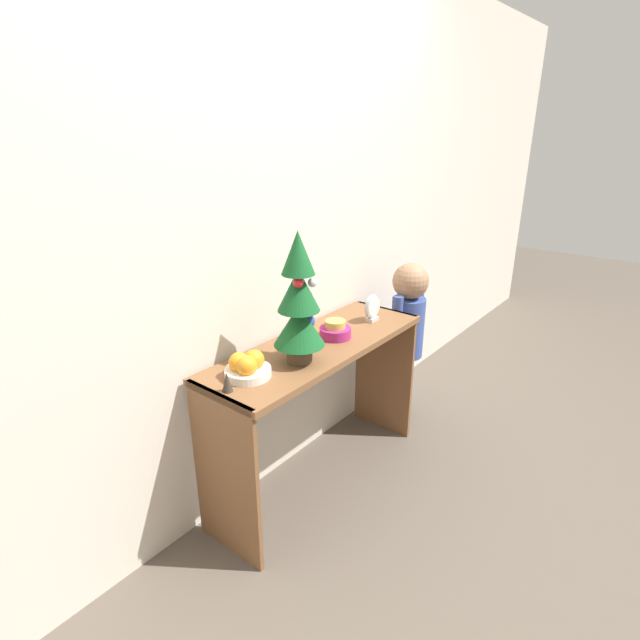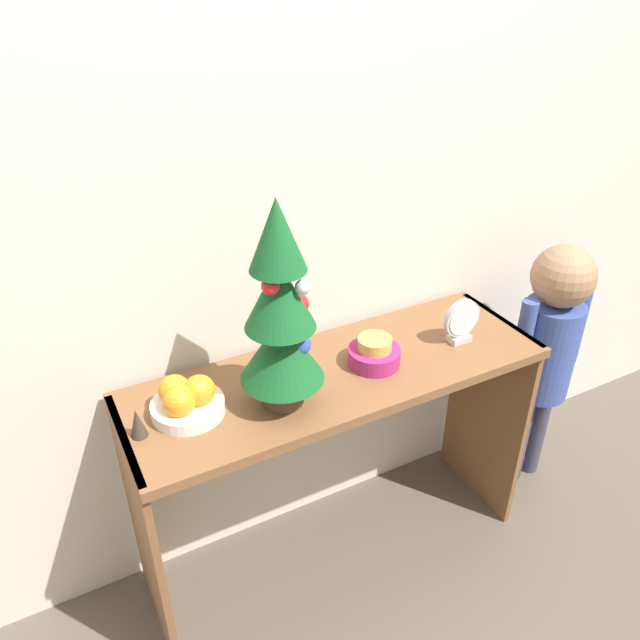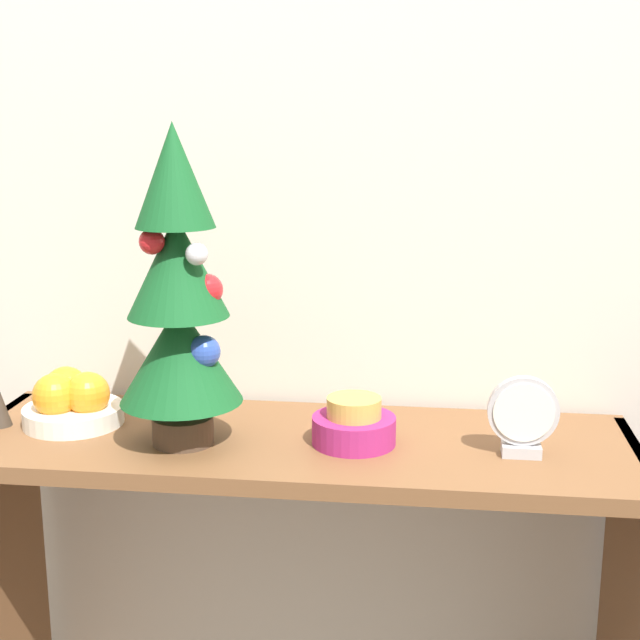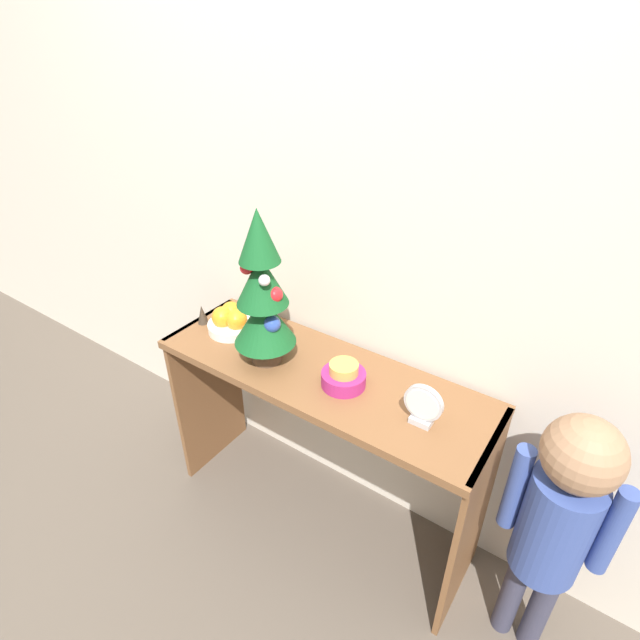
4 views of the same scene
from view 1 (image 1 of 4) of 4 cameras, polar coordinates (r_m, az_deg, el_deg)
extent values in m
plane|color=brown|center=(2.61, 3.54, -19.13)|extent=(12.00, 12.00, 0.00)
cube|color=beige|center=(2.31, -5.04, 10.28)|extent=(7.00, 0.05, 2.50)
cube|color=brown|center=(2.31, -0.15, -3.02)|extent=(1.22, 0.40, 0.03)
cube|color=brown|center=(2.13, -10.73, -17.15)|extent=(0.02, 0.37, 0.75)
cube|color=brown|center=(2.91, 7.27, -5.67)|extent=(0.02, 0.37, 0.75)
cylinder|color=#4C3828|center=(2.12, -2.35, -4.11)|extent=(0.11, 0.11, 0.05)
cylinder|color=brown|center=(2.11, -2.37, -3.01)|extent=(0.02, 0.02, 0.04)
cone|color=#145123|center=(2.07, -2.41, -0.57)|extent=(0.22, 0.22, 0.18)
cone|color=#145123|center=(2.02, -2.47, 3.47)|extent=(0.18, 0.18, 0.18)
cone|color=#145123|center=(1.97, -2.54, 7.71)|extent=(0.14, 0.14, 0.18)
sphere|color=red|center=(1.96, -2.50, 4.33)|extent=(0.04, 0.04, 0.04)
sphere|color=silver|center=(2.02, -0.89, 4.30)|extent=(0.04, 0.04, 0.04)
sphere|color=#2D4CA8|center=(2.09, -1.35, -0.12)|extent=(0.06, 0.06, 0.06)
sphere|color=red|center=(2.07, -1.62, 2.75)|extent=(0.06, 0.06, 0.06)
cylinder|color=silver|center=(2.02, -8.24, -5.95)|extent=(0.19, 0.19, 0.03)
sphere|color=orange|center=(2.02, -7.53, -4.53)|extent=(0.08, 0.08, 0.08)
sphere|color=orange|center=(2.01, -9.24, -4.82)|extent=(0.08, 0.08, 0.08)
sphere|color=orange|center=(1.97, -8.35, -5.22)|extent=(0.08, 0.08, 0.08)
cylinder|color=#9E2366|center=(2.36, 1.76, -1.43)|extent=(0.15, 0.15, 0.05)
cylinder|color=gold|center=(2.34, 1.77, -0.46)|extent=(0.10, 0.10, 0.04)
cube|color=#B2B2B7|center=(2.58, 5.97, 0.12)|extent=(0.07, 0.04, 0.02)
cylinder|color=#B2B2B7|center=(2.55, 6.03, 1.59)|extent=(0.12, 0.02, 0.12)
cylinder|color=white|center=(2.55, 6.22, 1.54)|extent=(0.10, 0.00, 0.10)
cone|color=#382D23|center=(1.92, -10.57, -6.97)|extent=(0.04, 0.04, 0.08)
cylinder|color=#38384C|center=(3.12, 9.13, -7.50)|extent=(0.07, 0.07, 0.40)
cylinder|color=#38384C|center=(3.19, 9.92, -6.88)|extent=(0.07, 0.07, 0.40)
cylinder|color=#384C93|center=(3.00, 9.96, -0.81)|extent=(0.20, 0.20, 0.36)
sphere|color=#997051|center=(2.90, 10.31, 4.39)|extent=(0.21, 0.21, 0.21)
cylinder|color=#384C93|center=(2.87, 8.84, -0.22)|extent=(0.05, 0.05, 0.31)
cylinder|color=#384C93|center=(3.08, 11.18, 1.12)|extent=(0.05, 0.05, 0.31)
camera|label=2|loc=(0.94, 36.79, 23.13)|focal=35.00mm
camera|label=3|loc=(1.93, 43.43, 4.46)|focal=50.00mm
camera|label=4|loc=(2.43, 36.62, 20.43)|focal=28.00mm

